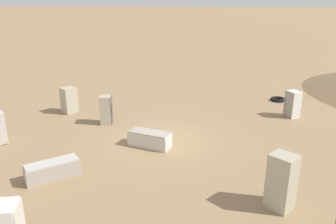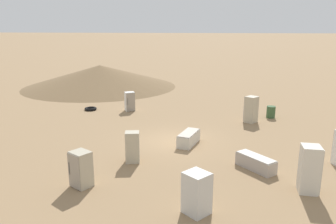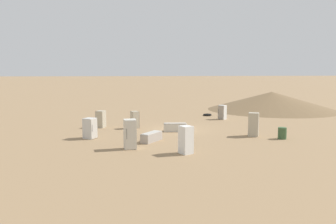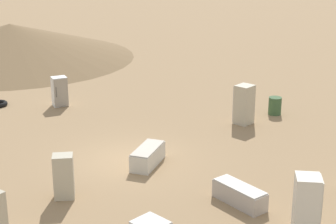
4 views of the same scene
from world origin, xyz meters
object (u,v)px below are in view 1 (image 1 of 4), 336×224
at_px(discarded_fridge_2, 69,100).
at_px(scrap_tire, 278,99).
at_px(discarded_fridge_7, 293,104).
at_px(discarded_fridge_6, 150,139).
at_px(discarded_fridge_3, 106,110).
at_px(discarded_fridge_4, 282,182).
at_px(discarded_fridge_1, 52,170).

xyz_separation_m(discarded_fridge_2, scrap_tire, (-5.34, 12.06, -0.64)).
bearing_deg(discarded_fridge_7, scrap_tire, -25.15).
distance_m(discarded_fridge_2, discarded_fridge_7, 12.75).
xyz_separation_m(discarded_fridge_2, discarded_fridge_6, (3.47, 5.92, -0.40)).
height_order(discarded_fridge_2, discarded_fridge_3, discarded_fridge_3).
relative_size(discarded_fridge_4, discarded_fridge_6, 0.91).
height_order(discarded_fridge_3, discarded_fridge_7, discarded_fridge_3).
bearing_deg(discarded_fridge_1, scrap_tire, -82.32).
height_order(discarded_fridge_1, discarded_fridge_2, discarded_fridge_2).
bearing_deg(scrap_tire, discarded_fridge_6, -34.89).
height_order(discarded_fridge_1, discarded_fridge_3, discarded_fridge_3).
height_order(discarded_fridge_3, discarded_fridge_4, discarded_fridge_4).
bearing_deg(discarded_fridge_2, scrap_tire, -38.44).
height_order(discarded_fridge_1, discarded_fridge_6, discarded_fridge_6).
xyz_separation_m(discarded_fridge_3, discarded_fridge_4, (5.71, 8.34, 0.15)).
bearing_deg(discarded_fridge_4, discarded_fridge_3, 178.93).
relative_size(discarded_fridge_1, discarded_fridge_2, 1.24).
bearing_deg(discarded_fridge_1, discarded_fridge_4, -136.39).
xyz_separation_m(discarded_fridge_1, discarded_fridge_2, (-6.98, -3.25, 0.43)).
relative_size(discarded_fridge_2, discarded_fridge_4, 0.82).
xyz_separation_m(discarded_fridge_7, scrap_tire, (-3.11, -0.49, -0.64)).
bearing_deg(discarded_fridge_3, discarded_fridge_4, 39.80).
relative_size(discarded_fridge_2, scrap_tire, 1.57).
distance_m(discarded_fridge_2, discarded_fridge_6, 6.88).
bearing_deg(discarded_fridge_3, discarded_fridge_7, 93.84).
distance_m(discarded_fridge_2, scrap_tire, 13.21).
xyz_separation_m(discarded_fridge_4, discarded_fridge_6, (-3.46, -5.29, -0.56)).
bearing_deg(discarded_fridge_4, discarded_fridge_1, -146.32).
bearing_deg(scrap_tire, discarded_fridge_4, -3.99).
distance_m(discarded_fridge_7, scrap_tire, 3.21).
relative_size(discarded_fridge_2, discarded_fridge_7, 1.00).
xyz_separation_m(discarded_fridge_2, discarded_fridge_3, (1.23, 2.87, 0.01)).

